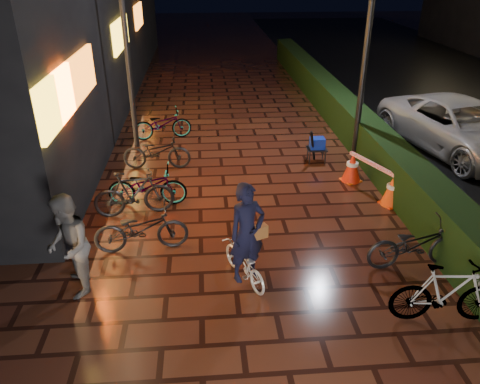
{
  "coord_description": "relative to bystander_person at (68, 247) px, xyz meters",
  "views": [
    {
      "loc": [
        -0.98,
        -6.47,
        4.8
      ],
      "look_at": [
        -0.39,
        0.8,
        1.1
      ],
      "focal_mm": 35.0,
      "sensor_mm": 36.0,
      "label": 1
    }
  ],
  "objects": [
    {
      "name": "ground",
      "position": [
        3.1,
        0.32,
        -0.85
      ],
      "size": [
        80.0,
        80.0,
        0.0
      ],
      "primitive_type": "plane",
      "color": "#381911",
      "rests_on": "ground"
    },
    {
      "name": "hedge",
      "position": [
        6.4,
        8.32,
        -0.35
      ],
      "size": [
        0.7,
        20.0,
        1.0
      ],
      "primitive_type": "cube",
      "color": "black",
      "rests_on": "ground"
    },
    {
      "name": "bystander_person",
      "position": [
        0.0,
        0.0,
        0.0
      ],
      "size": [
        0.82,
        0.96,
        1.7
      ],
      "primitive_type": "imported",
      "rotation": [
        0.0,
        0.0,
        -1.33
      ],
      "color": "#535355",
      "rests_on": "ground"
    },
    {
      "name": "van",
      "position": [
        8.98,
        5.21,
        -0.15
      ],
      "size": [
        3.37,
        5.41,
        1.39
      ],
      "primitive_type": "imported",
      "rotation": [
        0.0,
        0.0,
        0.22
      ],
      "color": "#ABACB0",
      "rests_on": "ground"
    },
    {
      "name": "lamp_post_hedge",
      "position": [
        6.03,
        4.96,
        2.17
      ],
      "size": [
        0.52,
        0.26,
        5.49
      ],
      "color": "black",
      "rests_on": "ground"
    },
    {
      "name": "lamp_post_sf",
      "position": [
        0.23,
        6.37,
        2.04
      ],
      "size": [
        0.5,
        0.16,
        5.25
      ],
      "color": "black",
      "rests_on": "ground"
    },
    {
      "name": "cyclist",
      "position": [
        2.71,
        0.04,
        -0.18
      ],
      "size": [
        0.91,
        1.32,
        1.79
      ],
      "color": "white",
      "rests_on": "ground"
    },
    {
      "name": "traffic_barrier",
      "position": [
        5.83,
        3.05,
        -0.49
      ],
      "size": [
        1.02,
        1.75,
        0.72
      ],
      "color": "#FF4C0D",
      "rests_on": "ground"
    },
    {
      "name": "cart_assembly",
      "position": [
        4.99,
        4.84,
        -0.37
      ],
      "size": [
        0.53,
        0.52,
        0.94
      ],
      "color": "black",
      "rests_on": "ground"
    },
    {
      "name": "parked_bikes_storefront",
      "position": [
        0.87,
        3.67,
        -0.4
      ],
      "size": [
        1.98,
        6.61,
        0.97
      ],
      "color": "black",
      "rests_on": "ground"
    },
    {
      "name": "parked_bikes_hedge",
      "position": [
        5.56,
        -0.39,
        -0.39
      ],
      "size": [
        1.79,
        1.98,
        0.97
      ],
      "color": "black",
      "rests_on": "ground"
    }
  ]
}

